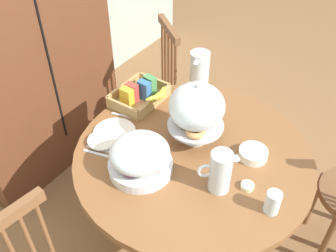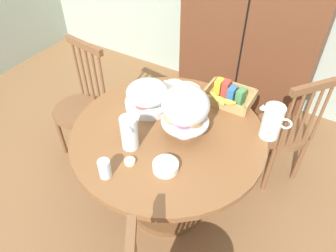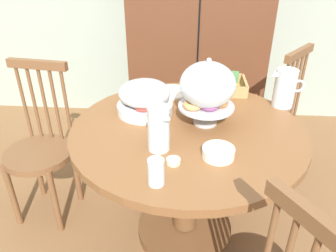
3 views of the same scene
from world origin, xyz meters
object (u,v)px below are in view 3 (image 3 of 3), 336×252
milk_pitcher (285,90)px  cereal_basket (220,84)px  wooden_armoire (198,21)px  cereal_bowl (218,152)px  fruit_platter_covered (145,98)px  drinking_glass (156,172)px  windsor_chair_facing_door (41,151)px  butter_dish (173,161)px  china_plate_small (157,90)px  windsor_chair_by_cabinet (267,117)px  china_plate_large (172,92)px  dining_table (187,162)px  pastry_stand_with_dome (207,88)px  orange_juice_pitcher (159,130)px

milk_pitcher → cereal_basket: bearing=151.9°
wooden_armoire → cereal_bowl: size_ratio=14.00×
fruit_platter_covered → drinking_glass: size_ratio=2.73×
windsor_chair_facing_door → butter_dish: 0.99m
drinking_glass → butter_dish: 0.15m
wooden_armoire → china_plate_small: size_ratio=13.07×
butter_dish → drinking_glass: bearing=-113.2°
wooden_armoire → butter_dish: 1.65m
windsor_chair_by_cabinet → china_plate_large: 0.78m
milk_pitcher → cereal_basket: size_ratio=0.67×
china_plate_small → dining_table: bearing=-64.9°
cereal_bowl → drinking_glass: size_ratio=1.27×
milk_pitcher → cereal_bowl: 0.67m
pastry_stand_with_dome → china_plate_small: pastry_stand_with_dome is taller
windsor_chair_by_cabinet → drinking_glass: (-0.68, -1.13, 0.34)m
drinking_glass → cereal_basket: bearing=71.7°
dining_table → fruit_platter_covered: fruit_platter_covered is taller
windsor_chair_by_cabinet → cereal_bowl: (-0.43, -0.94, 0.31)m
windsor_chair_by_cabinet → cereal_bowl: bearing=-114.7°
orange_juice_pitcher → milk_pitcher: size_ratio=0.98×
fruit_platter_covered → cereal_basket: fruit_platter_covered is taller
windsor_chair_facing_door → cereal_bowl: bearing=-21.3°
milk_pitcher → cereal_bowl: bearing=-126.1°
wooden_armoire → fruit_platter_covered: (-0.29, -1.17, -0.16)m
wooden_armoire → butter_dish: size_ratio=32.67×
fruit_platter_covered → cereal_bowl: (0.37, -0.40, -0.06)m
pastry_stand_with_dome → fruit_platter_covered: size_ratio=1.15×
windsor_chair_by_cabinet → fruit_platter_covered: 1.04m
china_plate_large → china_plate_small: (-0.09, 0.00, 0.01)m
windsor_chair_by_cabinet → windsor_chair_facing_door: size_ratio=1.00×
china_plate_small → milk_pitcher: bearing=-10.5°
cereal_basket → cereal_bowl: bearing=-94.3°
dining_table → orange_juice_pitcher: 0.40m
china_plate_large → butter_dish: bearing=-86.1°
windsor_chair_by_cabinet → fruit_platter_covered: size_ratio=3.25×
dining_table → butter_dish: (-0.05, -0.31, 0.23)m
cereal_basket → cereal_bowl: (-0.05, -0.72, -0.02)m
wooden_armoire → windsor_chair_by_cabinet: 0.97m
cereal_basket → china_plate_large: (-0.29, -0.05, -0.04)m
windsor_chair_facing_door → cereal_basket: size_ratio=3.09×
pastry_stand_with_dome → butter_dish: 0.43m
fruit_platter_covered → china_plate_small: bearing=81.6°
milk_pitcher → pastry_stand_with_dome: bearing=-151.6°
cereal_basket → orange_juice_pitcher: bearing=-115.2°
dining_table → china_plate_small: china_plate_small is taller
dining_table → cereal_basket: size_ratio=3.72×
milk_pitcher → china_plate_small: bearing=169.5°
windsor_chair_by_cabinet → cereal_basket: windsor_chair_by_cabinet is taller
dining_table → milk_pitcher: size_ratio=5.51×
china_plate_large → cereal_bowl: (0.24, -0.67, 0.02)m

